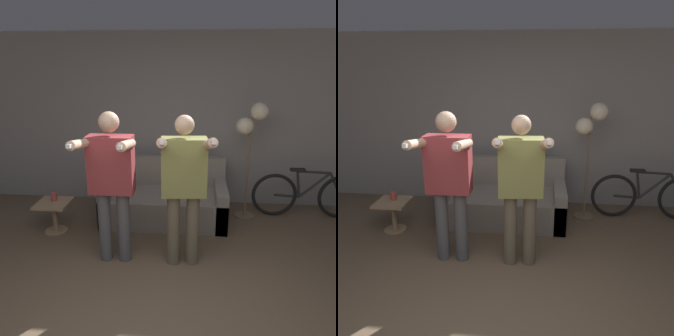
% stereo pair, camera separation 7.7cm
% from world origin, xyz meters
% --- Properties ---
extents(wall_back, '(10.00, 0.05, 2.60)m').
position_xyz_m(wall_back, '(0.00, 3.10, 1.30)').
color(wall_back, gray).
rests_on(wall_back, ground_plane).
extents(couch, '(1.71, 0.89, 0.84)m').
position_xyz_m(couch, '(-0.13, 2.43, 0.26)').
color(couch, gray).
rests_on(couch, ground_plane).
extents(person_left, '(0.55, 0.67, 1.68)m').
position_xyz_m(person_left, '(-0.59, 1.31, 0.99)').
color(person_left, '#56565B').
rests_on(person_left, ground_plane).
extents(person_right, '(0.58, 0.70, 1.66)m').
position_xyz_m(person_right, '(0.17, 1.31, 0.97)').
color(person_right, '#6B604C').
rests_on(person_right, ground_plane).
extents(cat, '(0.47, 0.13, 0.18)m').
position_xyz_m(cat, '(0.21, 2.76, 0.92)').
color(cat, '#B7AD9E').
rests_on(cat, couch).
extents(floor_lamp, '(0.42, 0.28, 1.65)m').
position_xyz_m(floor_lamp, '(1.03, 2.58, 1.33)').
color(floor_lamp, '#756047').
rests_on(floor_lamp, ground_plane).
extents(side_table, '(0.41, 0.41, 0.42)m').
position_xyz_m(side_table, '(-1.55, 1.89, 0.30)').
color(side_table, '#A38460').
rests_on(side_table, ground_plane).
extents(cup, '(0.08, 0.08, 0.11)m').
position_xyz_m(cup, '(-1.55, 1.95, 0.47)').
color(cup, '#B7473D').
rests_on(cup, side_table).
extents(bicycle, '(1.58, 0.07, 0.73)m').
position_xyz_m(bicycle, '(1.90, 2.65, 0.34)').
color(bicycle, black).
rests_on(bicycle, ground_plane).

